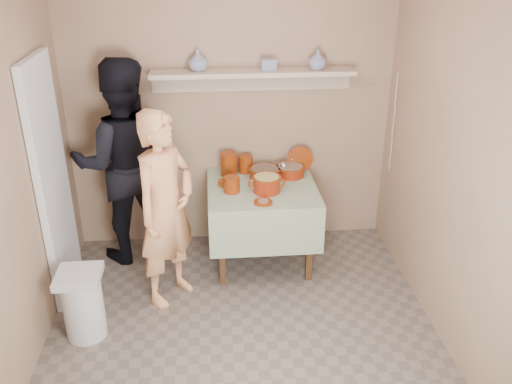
{
  "coord_description": "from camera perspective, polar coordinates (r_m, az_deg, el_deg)",
  "views": [
    {
      "loc": [
        -0.19,
        -3.11,
        2.77
      ],
      "look_at": [
        0.15,
        0.75,
        0.95
      ],
      "focal_mm": 38.0,
      "sensor_mm": 36.0,
      "label": 1
    }
  ],
  "objects": [
    {
      "name": "trash_bin",
      "position": [
        4.34,
        -17.75,
        -11.14
      ],
      "size": [
        0.32,
        0.32,
        0.56
      ],
      "color": "silver",
      "rests_on": "ground"
    },
    {
      "name": "cazuela_rice",
      "position": [
        4.7,
        1.14,
        0.99
      ],
      "size": [
        0.33,
        0.25,
        0.14
      ],
      "color": "#6A1002",
      "rests_on": "serving_table"
    },
    {
      "name": "front_plate",
      "position": [
        4.52,
        0.76,
        -1.06
      ],
      "size": [
        0.16,
        0.16,
        0.03
      ],
      "color": "#691E01",
      "rests_on": "serving_table"
    },
    {
      "name": "serving_table",
      "position": [
        4.9,
        0.62,
        -0.59
      ],
      "size": [
        0.97,
        0.97,
        0.76
      ],
      "color": "#4C2D16",
      "rests_on": "ground"
    },
    {
      "name": "vase_left",
      "position": [
        4.84,
        -6.14,
        13.6
      ],
      "size": [
        0.19,
        0.19,
        0.18
      ],
      "primitive_type": "imported",
      "rotation": [
        0.0,
        0.0,
        0.13
      ],
      "color": "navy",
      "rests_on": "wall_shelf"
    },
    {
      "name": "electrical_cord",
      "position": [
        5.11,
        14.27,
        7.08
      ],
      "size": [
        0.01,
        0.05,
        0.9
      ],
      "color": "silver",
      "rests_on": "wall_shelf"
    },
    {
      "name": "vase_right",
      "position": [
        4.9,
        6.5,
        13.66
      ],
      "size": [
        0.17,
        0.17,
        0.17
      ],
      "primitive_type": "imported",
      "rotation": [
        0.0,
        0.0,
        -0.04
      ],
      "color": "navy",
      "rests_on": "wall_shelf"
    },
    {
      "name": "plate_stack_a",
      "position": [
        5.04,
        -2.87,
        2.94
      ],
      "size": [
        0.16,
        0.16,
        0.21
      ],
      "primitive_type": "cylinder",
      "color": "#691E01",
      "rests_on": "serving_table"
    },
    {
      "name": "propped_lid",
      "position": [
        5.13,
        4.67,
        3.46
      ],
      "size": [
        0.24,
        0.07,
        0.24
      ],
      "primitive_type": "cylinder",
      "rotation": [
        1.39,
        0.0,
        -0.05
      ],
      "color": "#691E01",
      "rests_on": "serving_table"
    },
    {
      "name": "cazuela_meat_a",
      "position": [
        4.98,
        0.93,
        2.1
      ],
      "size": [
        0.3,
        0.3,
        0.1
      ],
      "color": "#6A1002",
      "rests_on": "serving_table"
    },
    {
      "name": "cazuela_meat_b",
      "position": [
        5.04,
        3.62,
        2.34
      ],
      "size": [
        0.28,
        0.28,
        0.1
      ],
      "color": "#6A1002",
      "rests_on": "serving_table"
    },
    {
      "name": "plate_stack_b",
      "position": [
        5.11,
        -1.11,
        2.99
      ],
      "size": [
        0.14,
        0.14,
        0.16
      ],
      "primitive_type": "cylinder",
      "color": "#691E01",
      "rests_on": "serving_table"
    },
    {
      "name": "tile_panel",
      "position": [
        4.61,
        -20.61,
        0.87
      ],
      "size": [
        0.06,
        0.7,
        2.0
      ],
      "primitive_type": "cube",
      "color": "silver",
      "rests_on": "ground"
    },
    {
      "name": "room_shell",
      "position": [
        3.32,
        -1.44,
        4.74
      ],
      "size": [
        3.04,
        3.54,
        2.62
      ],
      "color": "#9B7C5F",
      "rests_on": "ground"
    },
    {
      "name": "person_helper",
      "position": [
        5.01,
        -13.73,
        3.01
      ],
      "size": [
        1.02,
        0.86,
        1.89
      ],
      "primitive_type": "imported",
      "rotation": [
        0.0,
        0.0,
        -2.97
      ],
      "color": "black",
      "rests_on": "ground"
    },
    {
      "name": "wall_shelf",
      "position": [
        4.9,
        -0.35,
        12.24
      ],
      "size": [
        1.8,
        0.25,
        0.21
      ],
      "color": "tan",
      "rests_on": "room_shell"
    },
    {
      "name": "empty_bowl",
      "position": [
        4.85,
        -3.14,
        0.95
      ],
      "size": [
        0.15,
        0.15,
        0.04
      ],
      "primitive_type": "cylinder",
      "color": "#691E01",
      "rests_on": "serving_table"
    },
    {
      "name": "person_cook",
      "position": [
        4.36,
        -9.46,
        -1.82
      ],
      "size": [
        0.68,
        0.71,
        1.64
      ],
      "primitive_type": "imported",
      "rotation": [
        0.0,
        0.0,
        0.9
      ],
      "color": "tan",
      "rests_on": "ground"
    },
    {
      "name": "ladle",
      "position": [
        5.0,
        2.96,
        2.81
      ],
      "size": [
        0.08,
        0.26,
        0.19
      ],
      "color": "silver",
      "rests_on": "cazuela_meat_b"
    },
    {
      "name": "ceramic_box",
      "position": [
        4.87,
        1.31,
        13.27
      ],
      "size": [
        0.14,
        0.11,
        0.09
      ],
      "primitive_type": "cube",
      "rotation": [
        0.0,
        0.0,
        0.15
      ],
      "color": "navy",
      "rests_on": "wall_shelf"
    },
    {
      "name": "ground",
      "position": [
        4.17,
        -1.19,
        -16.49
      ],
      "size": [
        3.5,
        3.5,
        0.0
      ],
      "primitive_type": "plane",
      "color": "#685C52",
      "rests_on": "ground"
    },
    {
      "name": "bowl_stack",
      "position": [
        4.7,
        -2.57,
        0.79
      ],
      "size": [
        0.14,
        0.14,
        0.14
      ],
      "primitive_type": "cylinder",
      "color": "#691E01",
      "rests_on": "serving_table"
    }
  ]
}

